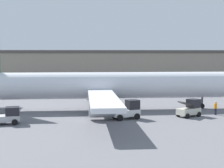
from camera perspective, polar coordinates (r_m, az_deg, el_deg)
The scene contains 7 objects.
ground_plane at distance 49.03m, azimuth 0.00°, elevation -4.27°, with size 400.00×400.00×0.00m, color slate.
terminal_building at distance 85.02m, azimuth 5.27°, elevation 2.60°, with size 77.15×12.69×8.83m.
airplane at distance 48.53m, azimuth -1.17°, elevation -0.31°, with size 43.87×36.66×11.42m.
ground_crew_worker at distance 46.60m, azimuth 16.84°, elevation -3.81°, with size 0.38×0.38×1.74m.
baggage_tug at distance 40.50m, azimuth -17.10°, elevation -5.14°, with size 3.71×2.55×1.94m.
belt_loader_truck at distance 44.63m, azimuth 12.84°, elevation -3.99°, with size 3.39×3.01×2.17m.
pushback_tug at distance 41.82m, azimuth 2.66°, elevation -4.41°, with size 3.61×2.79×2.31m.
Camera 1 is at (-1.52, -48.38, 7.82)m, focal length 55.00 mm.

